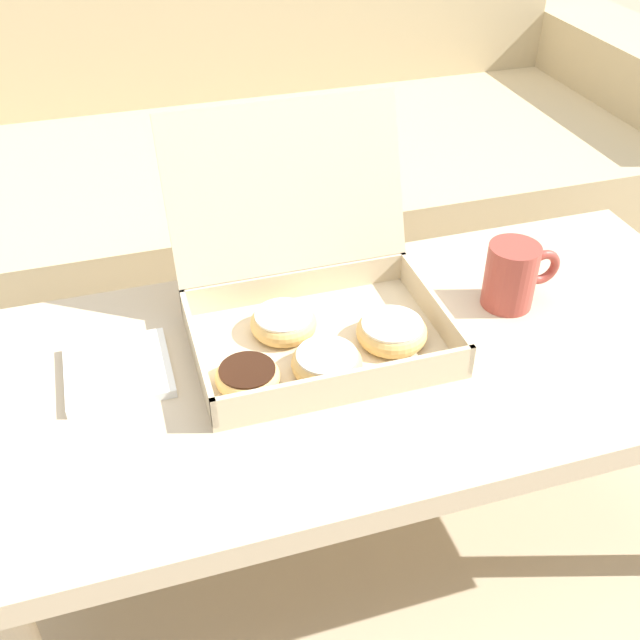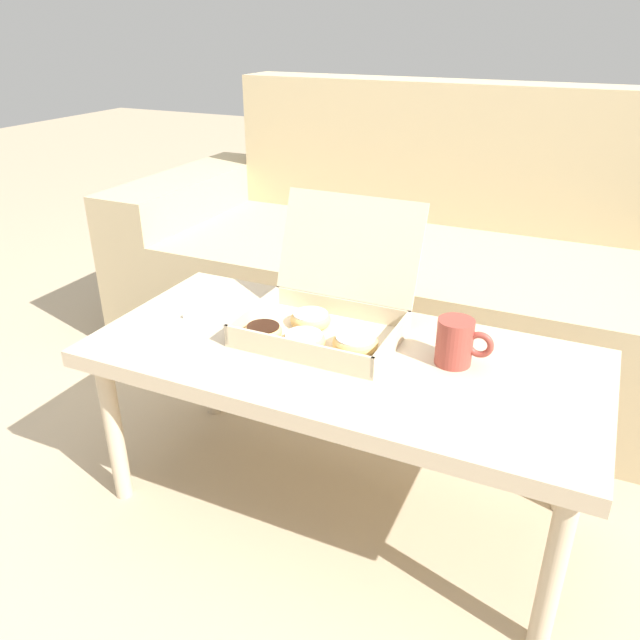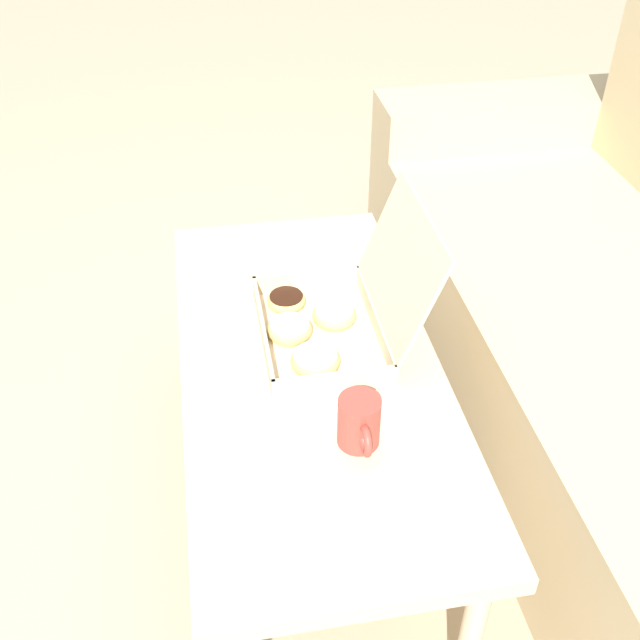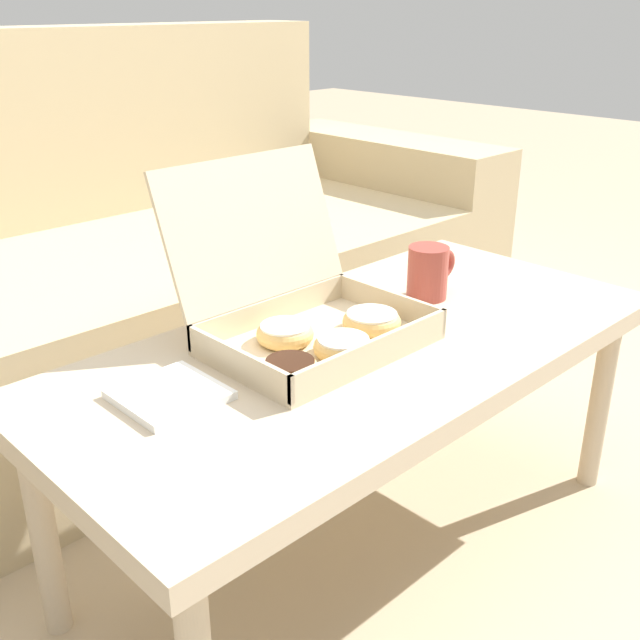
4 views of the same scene
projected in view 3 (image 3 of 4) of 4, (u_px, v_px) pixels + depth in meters
ground_plane at (332, 491)px, 1.90m from camera, size 12.00×12.00×0.00m
coffee_table at (310, 375)px, 1.65m from camera, size 1.18×0.55×0.45m
pastry_box at (331, 317)px, 1.65m from camera, size 0.37×0.35×0.30m
coffee_mug at (360, 422)px, 1.40m from camera, size 0.13×0.08×0.11m
napkin_stack at (310, 262)px, 1.90m from camera, size 0.15×0.15×0.01m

